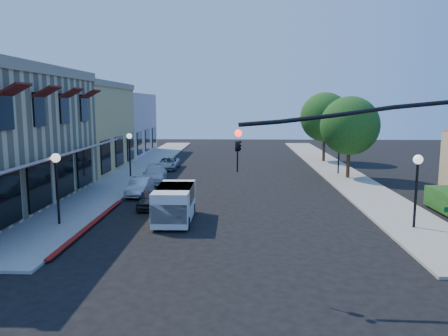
{
  "coord_description": "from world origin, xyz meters",
  "views": [
    {
      "loc": [
        0.23,
        -12.28,
        5.92
      ],
      "look_at": [
        -0.55,
        10.06,
        2.6
      ],
      "focal_mm": 35.0,
      "sensor_mm": 36.0,
      "label": 1
    }
  ],
  "objects_px": {
    "lamppost_left_near": "(56,171)",
    "lamppost_right_near": "(417,173)",
    "parked_car_b": "(140,187)",
    "lamppost_left_far": "(129,144)",
    "lamppost_right_far": "(339,142)",
    "street_tree_a": "(350,126)",
    "signal_mast_arm": "(418,162)",
    "parked_car_c": "(154,174)",
    "street_tree_b": "(325,117)",
    "white_van": "(174,202)",
    "parked_car_a": "(151,198)",
    "parked_car_d": "(168,163)"
  },
  "relations": [
    {
      "from": "lamppost_left_near",
      "to": "lamppost_right_near",
      "type": "bearing_deg",
      "value": 0.0
    },
    {
      "from": "lamppost_left_near",
      "to": "parked_car_b",
      "type": "height_order",
      "value": "lamppost_left_near"
    },
    {
      "from": "lamppost_left_far",
      "to": "lamppost_right_far",
      "type": "bearing_deg",
      "value": 6.71
    },
    {
      "from": "lamppost_left_far",
      "to": "lamppost_right_near",
      "type": "distance_m",
      "value": 22.02
    },
    {
      "from": "parked_car_b",
      "to": "street_tree_a",
      "type": "bearing_deg",
      "value": 24.71
    },
    {
      "from": "lamppost_left_far",
      "to": "parked_car_b",
      "type": "relative_size",
      "value": 1.04
    },
    {
      "from": "signal_mast_arm",
      "to": "parked_car_c",
      "type": "bearing_deg",
      "value": 123.03
    },
    {
      "from": "street_tree_b",
      "to": "parked_car_b",
      "type": "distance_m",
      "value": 22.81
    },
    {
      "from": "lamppost_right_near",
      "to": "white_van",
      "type": "height_order",
      "value": "lamppost_right_near"
    },
    {
      "from": "signal_mast_arm",
      "to": "lamppost_left_far",
      "type": "height_order",
      "value": "signal_mast_arm"
    },
    {
      "from": "street_tree_a",
      "to": "street_tree_b",
      "type": "relative_size",
      "value": 0.92
    },
    {
      "from": "lamppost_right_far",
      "to": "parked_car_c",
      "type": "relative_size",
      "value": 0.85
    },
    {
      "from": "signal_mast_arm",
      "to": "parked_car_c",
      "type": "distance_m",
      "value": 22.34
    },
    {
      "from": "lamppost_right_near",
      "to": "lamppost_left_far",
      "type": "bearing_deg",
      "value": 140.53
    },
    {
      "from": "lamppost_left_far",
      "to": "parked_car_b",
      "type": "bearing_deg",
      "value": -71.08
    },
    {
      "from": "signal_mast_arm",
      "to": "parked_car_c",
      "type": "relative_size",
      "value": 1.92
    },
    {
      "from": "street_tree_a",
      "to": "lamppost_right_near",
      "type": "relative_size",
      "value": 1.82
    },
    {
      "from": "lamppost_left_near",
      "to": "lamppost_right_near",
      "type": "xyz_separation_m",
      "value": [
        17.0,
        0.0,
        0.0
      ]
    },
    {
      "from": "parked_car_b",
      "to": "parked_car_c",
      "type": "distance_m",
      "value": 4.71
    },
    {
      "from": "lamppost_right_near",
      "to": "street_tree_b",
      "type": "bearing_deg",
      "value": 89.28
    },
    {
      "from": "street_tree_a",
      "to": "signal_mast_arm",
      "type": "distance_m",
      "value": 20.71
    },
    {
      "from": "signal_mast_arm",
      "to": "parked_car_a",
      "type": "height_order",
      "value": "signal_mast_arm"
    },
    {
      "from": "lamppost_right_near",
      "to": "parked_car_b",
      "type": "height_order",
      "value": "lamppost_right_near"
    },
    {
      "from": "lamppost_left_near",
      "to": "parked_car_b",
      "type": "xyz_separation_m",
      "value": [
        2.3,
        7.29,
        -2.17
      ]
    },
    {
      "from": "street_tree_a",
      "to": "lamppost_right_far",
      "type": "height_order",
      "value": "street_tree_a"
    },
    {
      "from": "lamppost_right_near",
      "to": "parked_car_d",
      "type": "xyz_separation_m",
      "value": [
        -14.7,
        18.69,
        -2.2
      ]
    },
    {
      "from": "parked_car_d",
      "to": "lamppost_left_near",
      "type": "bearing_deg",
      "value": -97.58
    },
    {
      "from": "lamppost_left_near",
      "to": "parked_car_d",
      "type": "xyz_separation_m",
      "value": [
        2.3,
        18.69,
        -2.2
      ]
    },
    {
      "from": "parked_car_c",
      "to": "parked_car_b",
      "type": "bearing_deg",
      "value": -94.67
    },
    {
      "from": "signal_mast_arm",
      "to": "white_van",
      "type": "height_order",
      "value": "signal_mast_arm"
    },
    {
      "from": "street_tree_a",
      "to": "lamppost_right_near",
      "type": "xyz_separation_m",
      "value": [
        -0.3,
        -14.0,
        -1.46
      ]
    },
    {
      "from": "lamppost_right_far",
      "to": "street_tree_a",
      "type": "bearing_deg",
      "value": -81.47
    },
    {
      "from": "lamppost_left_near",
      "to": "lamppost_left_far",
      "type": "xyz_separation_m",
      "value": [
        0.0,
        14.0,
        0.0
      ]
    },
    {
      "from": "lamppost_right_near",
      "to": "parked_car_a",
      "type": "relative_size",
      "value": 1.13
    },
    {
      "from": "white_van",
      "to": "lamppost_left_near",
      "type": "bearing_deg",
      "value": -169.39
    },
    {
      "from": "parked_car_c",
      "to": "parked_car_d",
      "type": "xyz_separation_m",
      "value": [
        -0.03,
        6.69,
        -0.07
      ]
    },
    {
      "from": "parked_car_b",
      "to": "parked_car_d",
      "type": "xyz_separation_m",
      "value": [
        0.0,
        11.41,
        -0.03
      ]
    },
    {
      "from": "parked_car_c",
      "to": "street_tree_b",
      "type": "bearing_deg",
      "value": 34.35
    },
    {
      "from": "street_tree_b",
      "to": "lamppost_right_far",
      "type": "relative_size",
      "value": 1.97
    },
    {
      "from": "lamppost_left_far",
      "to": "lamppost_right_far",
      "type": "relative_size",
      "value": 1.0
    },
    {
      "from": "lamppost_right_near",
      "to": "parked_car_d",
      "type": "height_order",
      "value": "lamppost_right_near"
    },
    {
      "from": "signal_mast_arm",
      "to": "lamppost_right_near",
      "type": "relative_size",
      "value": 2.24
    },
    {
      "from": "street_tree_a",
      "to": "lamppost_left_far",
      "type": "relative_size",
      "value": 1.82
    },
    {
      "from": "street_tree_a",
      "to": "street_tree_b",
      "type": "distance_m",
      "value": 10.01
    },
    {
      "from": "parked_car_d",
      "to": "parked_car_c",
      "type": "bearing_deg",
      "value": -90.34
    },
    {
      "from": "lamppost_right_far",
      "to": "parked_car_b",
      "type": "height_order",
      "value": "lamppost_right_far"
    },
    {
      "from": "street_tree_a",
      "to": "lamppost_right_near",
      "type": "distance_m",
      "value": 14.08
    },
    {
      "from": "parked_car_a",
      "to": "parked_car_d",
      "type": "height_order",
      "value": "parked_car_a"
    },
    {
      "from": "parked_car_b",
      "to": "parked_car_c",
      "type": "xyz_separation_m",
      "value": [
        0.03,
        4.71,
        0.04
      ]
    },
    {
      "from": "lamppost_left_near",
      "to": "lamppost_right_near",
      "type": "height_order",
      "value": "same"
    }
  ]
}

